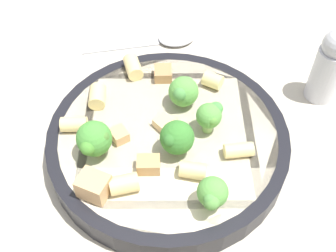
{
  "coord_description": "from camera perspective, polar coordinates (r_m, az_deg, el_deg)",
  "views": [
    {
      "loc": [
        -0.1,
        0.25,
        0.36
      ],
      "look_at": [
        0.0,
        0.0,
        0.04
      ],
      "focal_mm": 45.0,
      "sensor_mm": 36.0,
      "label": 1
    }
  ],
  "objects": [
    {
      "name": "pasta_bowl",
      "position": [
        0.44,
        -0.0,
        -1.81
      ],
      "size": [
        0.25,
        0.25,
        0.03
      ],
      "color": "black",
      "rests_on": "ground_plane"
    },
    {
      "name": "rigatoni_0",
      "position": [
        0.47,
        6.09,
        6.15
      ],
      "size": [
        0.02,
        0.02,
        0.02
      ],
      "primitive_type": "cylinder",
      "rotation": [
        1.57,
        0.0,
        1.45
      ],
      "color": "#E0C67F",
      "rests_on": "pasta_bowl"
    },
    {
      "name": "ground_plane",
      "position": [
        0.45,
        -0.0,
        -3.15
      ],
      "size": [
        2.0,
        2.0,
        0.0
      ],
      "primitive_type": "plane",
      "color": "#BCB29E"
    },
    {
      "name": "broccoli_floret_0",
      "position": [
        0.4,
        1.13,
        -1.58
      ],
      "size": [
        0.03,
        0.03,
        0.04
      ],
      "color": "#93B766",
      "rests_on": "pasta_bowl"
    },
    {
      "name": "pepper_shaker",
      "position": [
        0.5,
        21.08,
        7.66
      ],
      "size": [
        0.04,
        0.04,
        0.09
      ],
      "color": "silver",
      "rests_on": "ground_plane"
    },
    {
      "name": "chicken_chunk_0",
      "position": [
        0.42,
        -6.62,
        -1.21
      ],
      "size": [
        0.02,
        0.02,
        0.01
      ],
      "primitive_type": "cube",
      "rotation": [
        0.0,
        0.0,
        2.52
      ],
      "color": "tan",
      "rests_on": "pasta_bowl"
    },
    {
      "name": "rigatoni_5",
      "position": [
        0.41,
        9.44,
        -3.52
      ],
      "size": [
        0.03,
        0.03,
        0.01
      ],
      "primitive_type": "cylinder",
      "rotation": [
        1.57,
        0.0,
        2.08
      ],
      "color": "#E0C67F",
      "rests_on": "pasta_bowl"
    },
    {
      "name": "chicken_chunk_2",
      "position": [
        0.4,
        -2.3,
        -5.39
      ],
      "size": [
        0.03,
        0.02,
        0.01
      ],
      "primitive_type": "cube",
      "rotation": [
        0.0,
        0.0,
        0.41
      ],
      "color": "tan",
      "rests_on": "pasta_bowl"
    },
    {
      "name": "broccoli_floret_4",
      "position": [
        0.4,
        -9.97,
        -1.79
      ],
      "size": [
        0.03,
        0.04,
        0.04
      ],
      "color": "#93B766",
      "rests_on": "pasta_bowl"
    },
    {
      "name": "rigatoni_1",
      "position": [
        0.44,
        -12.61,
        0.22
      ],
      "size": [
        0.03,
        0.02,
        0.02
      ],
      "primitive_type": "cylinder",
      "rotation": [
        1.57,
        0.0,
        1.98
      ],
      "color": "#E0C67F",
      "rests_on": "pasta_bowl"
    },
    {
      "name": "rigatoni_3",
      "position": [
        0.38,
        -5.98,
        -7.81
      ],
      "size": [
        0.03,
        0.03,
        0.02
      ],
      "primitive_type": "cylinder",
      "rotation": [
        1.57,
        0.0,
        2.2
      ],
      "color": "#E0C67F",
      "rests_on": "pasta_bowl"
    },
    {
      "name": "spoon",
      "position": [
        0.57,
        -0.84,
        11.6
      ],
      "size": [
        0.14,
        0.1,
        0.01
      ],
      "color": "silver",
      "rests_on": "ground_plane"
    },
    {
      "name": "rigatoni_2",
      "position": [
        0.48,
        -4.76,
        7.98
      ],
      "size": [
        0.03,
        0.03,
        0.02
      ],
      "primitive_type": "cylinder",
      "rotation": [
        1.57,
        0.0,
        0.67
      ],
      "color": "#E0C67F",
      "rests_on": "pasta_bowl"
    },
    {
      "name": "chicken_chunk_4",
      "position": [
        0.38,
        -10.01,
        -8.02
      ],
      "size": [
        0.03,
        0.02,
        0.02
      ],
      "primitive_type": "cube",
      "rotation": [
        0.0,
        0.0,
        3.11
      ],
      "color": "tan",
      "rests_on": "pasta_bowl"
    },
    {
      "name": "rigatoni_6",
      "position": [
        0.39,
        3.4,
        -6.01
      ],
      "size": [
        0.03,
        0.02,
        0.02
      ],
      "primitive_type": "cylinder",
      "rotation": [
        1.57,
        0.0,
        1.76
      ],
      "color": "#E0C67F",
      "rests_on": "pasta_bowl"
    },
    {
      "name": "broccoli_floret_1",
      "position": [
        0.44,
        2.28,
        4.74
      ],
      "size": [
        0.03,
        0.04,
        0.03
      ],
      "color": "#93B766",
      "rests_on": "pasta_bowl"
    },
    {
      "name": "chicken_chunk_3",
      "position": [
        0.43,
        -0.65,
        0.39
      ],
      "size": [
        0.02,
        0.02,
        0.01
      ],
      "primitive_type": "cube",
      "rotation": [
        0.0,
        0.0,
        1.12
      ],
      "color": "tan",
      "rests_on": "pasta_bowl"
    },
    {
      "name": "rigatoni_4",
      "position": [
        0.46,
        -9.54,
        3.97
      ],
      "size": [
        0.03,
        0.03,
        0.02
      ],
      "primitive_type": "cylinder",
      "rotation": [
        1.57,
        0.0,
        0.42
      ],
      "color": "#E0C67F",
      "rests_on": "pasta_bowl"
    },
    {
      "name": "broccoli_floret_2",
      "position": [
        0.36,
        6.02,
        -9.16
      ],
      "size": [
        0.03,
        0.03,
        0.03
      ],
      "color": "#9EC175",
      "rests_on": "pasta_bowl"
    },
    {
      "name": "broccoli_floret_3",
      "position": [
        0.42,
        5.7,
        1.38
      ],
      "size": [
        0.03,
        0.03,
        0.03
      ],
      "color": "#84AD60",
      "rests_on": "pasta_bowl"
    },
    {
      "name": "chicken_chunk_1",
      "position": [
        0.48,
        -0.67,
        7.14
      ],
      "size": [
        0.03,
        0.03,
        0.01
      ],
      "primitive_type": "cube",
      "rotation": [
        0.0,
        0.0,
        1.98
      ],
      "color": "#A87A4C",
      "rests_on": "pasta_bowl"
    }
  ]
}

